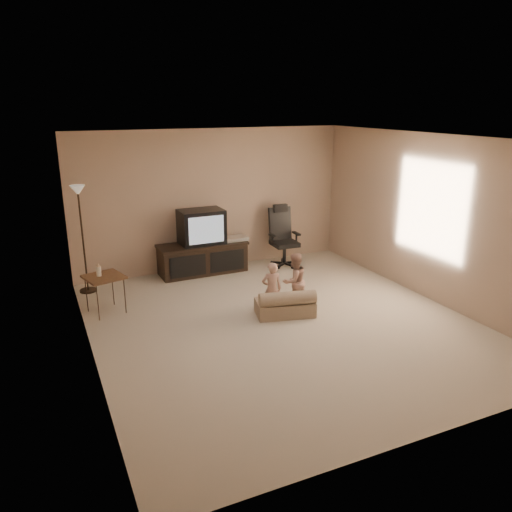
# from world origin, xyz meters

# --- Properties ---
(floor) EXTENTS (5.50, 5.50, 0.00)m
(floor) POSITION_xyz_m (0.00, 0.00, 0.00)
(floor) COLOR #C4B29C
(floor) RESTS_ON ground
(room_shell) EXTENTS (5.50, 5.50, 5.50)m
(room_shell) POSITION_xyz_m (0.00, 0.00, 1.52)
(room_shell) COLOR silver
(room_shell) RESTS_ON floor
(tv_stand) EXTENTS (1.61, 0.61, 1.14)m
(tv_stand) POSITION_xyz_m (-0.30, 2.49, 0.48)
(tv_stand) COLOR black
(tv_stand) RESTS_ON floor
(office_chair) EXTENTS (0.55, 0.57, 1.12)m
(office_chair) POSITION_xyz_m (1.21, 2.31, 0.40)
(office_chair) COLOR black
(office_chair) RESTS_ON floor
(side_table) EXTENTS (0.62, 0.62, 0.76)m
(side_table) POSITION_xyz_m (-2.16, 1.38, 0.54)
(side_table) COLOR brown
(side_table) RESTS_ON floor
(floor_lamp) EXTENTS (0.27, 0.27, 1.72)m
(floor_lamp) POSITION_xyz_m (-2.30, 2.37, 1.26)
(floor_lamp) COLOR black
(floor_lamp) RESTS_ON floor
(child_sofa) EXTENTS (0.90, 0.64, 0.40)m
(child_sofa) POSITION_xyz_m (0.16, 0.20, 0.16)
(child_sofa) COLOR tan
(child_sofa) RESTS_ON floor
(toddler_left) EXTENTS (0.33, 0.27, 0.80)m
(toddler_left) POSITION_xyz_m (-0.02, 0.28, 0.40)
(toddler_left) COLOR tan
(toddler_left) RESTS_ON floor
(toddler_right) EXTENTS (0.45, 0.31, 0.85)m
(toddler_right) POSITION_xyz_m (0.40, 0.40, 0.42)
(toddler_right) COLOR tan
(toddler_right) RESTS_ON floor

